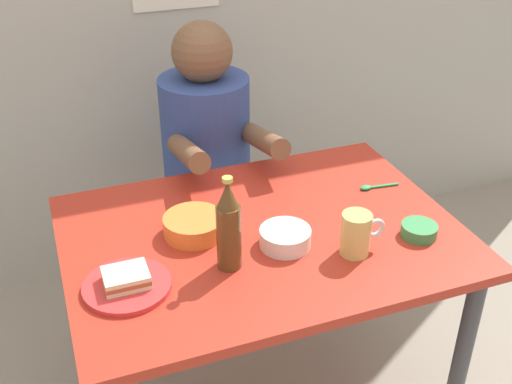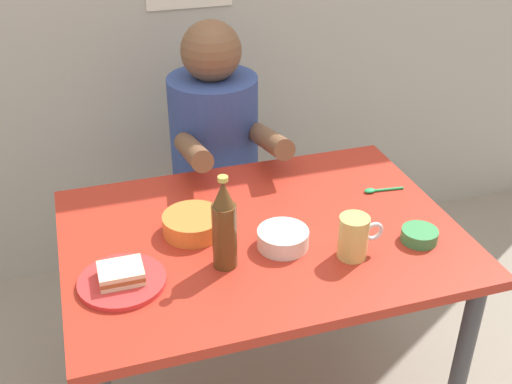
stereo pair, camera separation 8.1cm
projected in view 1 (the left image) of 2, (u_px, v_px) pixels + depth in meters
name	position (u px, v px, depth m)	size (l,w,h in m)	color
dining_table	(262.00, 258.00, 1.81)	(1.10, 0.80, 0.74)	#B72D1E
stool	(210.00, 228.00, 2.47)	(0.34, 0.34, 0.45)	#4C4C51
person_seated	(207.00, 134.00, 2.25)	(0.33, 0.56, 0.72)	#33478C
plate_orange	(127.00, 286.00, 1.54)	(0.22, 0.22, 0.01)	red
sandwich	(126.00, 278.00, 1.53)	(0.11, 0.09, 0.04)	beige
beer_mug	(357.00, 234.00, 1.64)	(0.13, 0.08, 0.12)	#D1BC66
beer_bottle	(229.00, 227.00, 1.56)	(0.06, 0.06, 0.26)	#593819
dip_bowl_green	(419.00, 230.00, 1.73)	(0.10, 0.10, 0.03)	#388C4C
rice_bowl_white	(285.00, 237.00, 1.69)	(0.14, 0.14, 0.05)	silver
soup_bowl_orange	(194.00, 225.00, 1.73)	(0.17, 0.17, 0.05)	orange
spoon	(372.00, 187.00, 1.96)	(0.13, 0.03, 0.01)	#26A559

